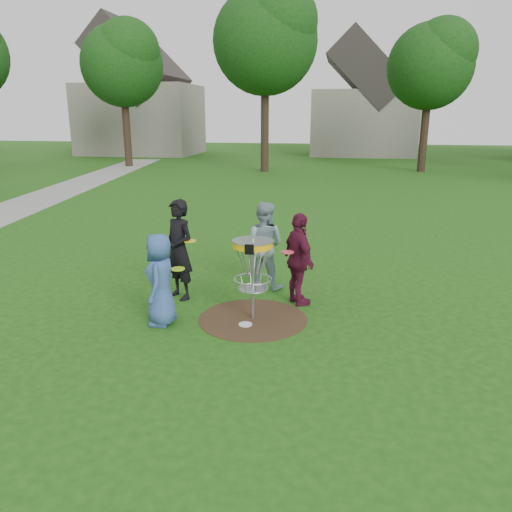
% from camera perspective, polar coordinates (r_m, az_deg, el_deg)
% --- Properties ---
extents(ground, '(100.00, 100.00, 0.00)m').
position_cam_1_polar(ground, '(8.31, -0.34, -7.21)').
color(ground, '#19470F').
rests_on(ground, ground).
extents(dirt_patch, '(1.80, 1.80, 0.01)m').
position_cam_1_polar(dirt_patch, '(8.31, -0.34, -7.19)').
color(dirt_patch, '#47331E').
rests_on(dirt_patch, ground).
extents(concrete_path, '(7.75, 39.92, 0.02)m').
position_cam_1_polar(concrete_path, '(19.47, -26.33, 4.69)').
color(concrete_path, '#9E9E99').
rests_on(concrete_path, ground).
extents(player_blue, '(0.56, 0.78, 1.49)m').
position_cam_1_polar(player_blue, '(8.03, -10.87, -2.67)').
color(player_blue, '#32528C').
rests_on(player_blue, ground).
extents(player_black, '(0.80, 0.74, 1.82)m').
position_cam_1_polar(player_black, '(9.07, -8.80, 0.71)').
color(player_black, black).
rests_on(player_black, ground).
extents(player_grey, '(0.92, 0.78, 1.69)m').
position_cam_1_polar(player_grey, '(9.54, 0.86, 1.24)').
color(player_grey, '#7E9AA2').
rests_on(player_grey, ground).
extents(player_maroon, '(0.85, 1.03, 1.64)m').
position_cam_1_polar(player_maroon, '(8.71, 4.91, -0.41)').
color(player_maroon, '#54132C').
rests_on(player_maroon, ground).
extents(disc_on_grass, '(0.22, 0.22, 0.02)m').
position_cam_1_polar(disc_on_grass, '(8.08, -1.22, -7.84)').
color(disc_on_grass, white).
rests_on(disc_on_grass, ground).
extents(disc_golf_basket, '(0.66, 0.67, 1.38)m').
position_cam_1_polar(disc_golf_basket, '(7.96, -0.35, -0.45)').
color(disc_golf_basket, '#9EA0A5').
rests_on(disc_golf_basket, ground).
extents(held_discs, '(1.95, 1.87, 0.22)m').
position_cam_1_polar(held_discs, '(8.58, -2.93, 0.74)').
color(held_discs, '#96D017').
rests_on(held_discs, ground).
extents(tree_row, '(51.20, 17.42, 9.90)m').
position_cam_1_polar(tree_row, '(28.36, 8.22, 21.79)').
color(tree_row, '#38281C').
rests_on(tree_row, ground).
extents(house_row, '(44.50, 10.65, 11.62)m').
position_cam_1_polar(house_row, '(40.75, 14.95, 16.72)').
color(house_row, gray).
rests_on(house_row, ground).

